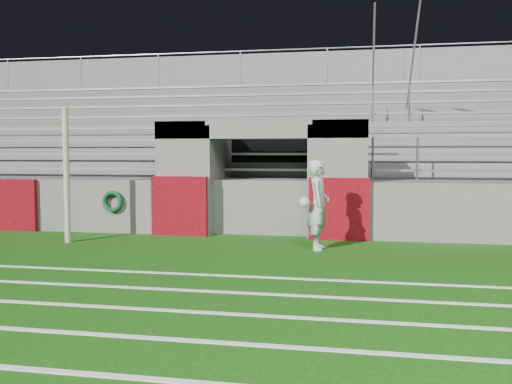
# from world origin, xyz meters

# --- Properties ---
(ground) EXTENTS (90.00, 90.00, 0.00)m
(ground) POSITION_xyz_m (0.00, 0.00, 0.00)
(ground) COLOR #14450B
(ground) RESTS_ON ground
(field_post) EXTENTS (0.13, 0.13, 2.83)m
(field_post) POSITION_xyz_m (-3.80, 1.55, 1.41)
(field_post) COLOR #BBA88B
(field_post) RESTS_ON ground
(field_markings) EXTENTS (28.00, 8.09, 0.01)m
(field_markings) POSITION_xyz_m (0.00, -5.00, 0.01)
(field_markings) COLOR white
(field_markings) RESTS_ON ground
(stadium_structure) EXTENTS (26.00, 8.48, 5.42)m
(stadium_structure) POSITION_xyz_m (0.00, 7.97, 1.49)
(stadium_structure) COLOR #5B5956
(stadium_structure) RESTS_ON ground
(goalkeeper_with_ball) EXTENTS (0.57, 0.70, 1.75)m
(goalkeeper_with_ball) POSITION_xyz_m (1.46, 1.68, 0.88)
(goalkeeper_with_ball) COLOR #AEB2B8
(goalkeeper_with_ball) RESTS_ON ground
(hose_coil) EXTENTS (0.50, 0.14, 0.50)m
(hose_coil) POSITION_xyz_m (-3.42, 2.92, 0.76)
(hose_coil) COLOR #0C3C10
(hose_coil) RESTS_ON ground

